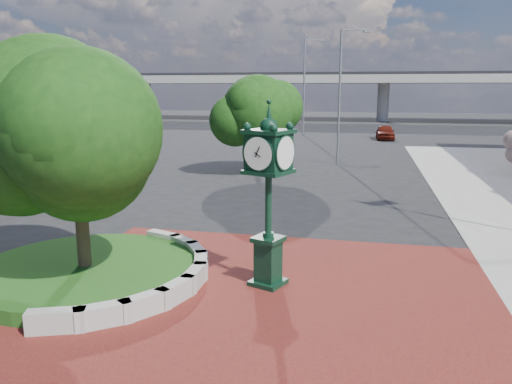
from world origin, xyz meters
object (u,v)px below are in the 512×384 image
object	(u,v)px
post_clock	(268,189)
street_lamp_far	(306,79)
street_lamp_near	(343,86)
parked_car	(385,132)

from	to	relation	value
post_clock	street_lamp_far	xyz separation A→B (m)	(-4.18, 43.63, 3.43)
street_lamp_near	street_lamp_far	world-z (taller)	street_lamp_far
post_clock	street_lamp_near	xyz separation A→B (m)	(0.78, 22.55, 2.64)
parked_car	street_lamp_far	bearing A→B (deg)	159.01
street_lamp_far	post_clock	bearing A→B (deg)	-84.52
post_clock	street_lamp_far	distance (m)	43.96
street_lamp_near	parked_car	bearing A→B (deg)	78.66
parked_car	street_lamp_far	xyz separation A→B (m)	(-8.58, 3.04, 5.35)
parked_car	street_lamp_near	xyz separation A→B (m)	(-3.62, -18.04, 4.56)
post_clock	street_lamp_near	bearing A→B (deg)	88.01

